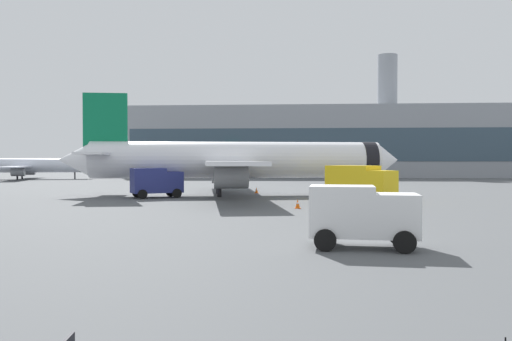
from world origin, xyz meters
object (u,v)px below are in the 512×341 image
at_px(service_truck, 156,181).
at_px(cargo_van, 362,213).
at_px(airplane_taxiing, 27,166).
at_px(safety_cone_far, 174,191).
at_px(safety_cone_near, 298,204).
at_px(fuel_truck, 360,182).
at_px(safety_cone_mid, 257,190).
at_px(airplane_at_gate, 235,160).

distance_m(service_truck, cargo_van, 31.55).
xyz_separation_m(airplane_taxiing, cargo_van, (53.79, -72.76, -1.19)).
bearing_deg(airplane_taxiing, safety_cone_far, -46.95).
xyz_separation_m(cargo_van, safety_cone_near, (-2.41, 17.17, -1.10)).
height_order(airplane_taxiing, safety_cone_far, airplane_taxiing).
bearing_deg(fuel_truck, safety_cone_mid, 130.64).
bearing_deg(safety_cone_mid, airplane_at_gate, -119.87).
bearing_deg(service_truck, airplane_taxiing, 129.62).
distance_m(fuel_truck, safety_cone_mid, 15.15).
bearing_deg(safety_cone_mid, safety_cone_far, -160.09).
distance_m(service_truck, fuel_truck, 19.52).
relative_size(service_truck, cargo_van, 1.15).
distance_m(airplane_at_gate, airplane_taxiing, 61.24).
xyz_separation_m(airplane_at_gate, service_truck, (-7.33, -4.15, -2.05)).
distance_m(cargo_van, safety_cone_near, 17.37).
bearing_deg(airplane_taxiing, service_truck, -50.38).
distance_m(airplane_at_gate, fuel_truck, 14.38).
xyz_separation_m(airplane_taxiing, safety_cone_far, (38.41, -41.12, -2.24)).
height_order(airplane_taxiing, safety_cone_mid, airplane_taxiing).
xyz_separation_m(cargo_van, safety_cone_far, (-15.37, 31.65, -1.05)).
relative_size(fuel_truck, cargo_van, 1.33).
bearing_deg(cargo_van, safety_cone_mid, 100.95).
bearing_deg(safety_cone_mid, fuel_truck, -49.36).
xyz_separation_m(airplane_at_gate, safety_cone_mid, (1.98, 3.46, -3.34)).
distance_m(fuel_truck, safety_cone_far, 20.30).
relative_size(airplane_taxiing, safety_cone_far, 31.14).
bearing_deg(airplane_at_gate, safety_cone_mid, 60.13).
height_order(airplane_at_gate, cargo_van, airplane_at_gate).
bearing_deg(cargo_van, airplane_taxiing, 126.47).
relative_size(airplane_taxiing, fuel_truck, 4.20).
relative_size(safety_cone_near, safety_cone_mid, 1.08).
bearing_deg(safety_cone_far, airplane_taxiing, 133.05).
xyz_separation_m(fuel_truck, cargo_van, (-3.09, -23.33, -0.32)).
height_order(cargo_van, safety_cone_near, cargo_van).
bearing_deg(cargo_van, safety_cone_far, 115.91).
distance_m(airplane_at_gate, safety_cone_mid, 5.20).
bearing_deg(cargo_van, safety_cone_near, 97.99).
bearing_deg(airplane_taxiing, airplane_at_gate, -42.60).
relative_size(service_truck, fuel_truck, 0.87).
relative_size(fuel_truck, safety_cone_far, 7.42).
bearing_deg(safety_cone_far, fuel_truck, -24.24).
height_order(airplane_taxiing, cargo_van, airplane_taxiing).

